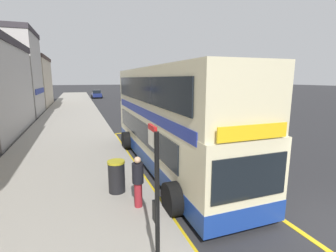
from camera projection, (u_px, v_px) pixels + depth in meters
name	position (u px, v px, depth m)	size (l,w,h in m)	color
ground_plane	(124.00, 106.00, 35.89)	(260.00, 260.00, 0.00)	#28282B
pavement_near	(73.00, 107.00, 33.52)	(6.00, 76.00, 0.14)	gray
double_decker_bus	(168.00, 121.00, 11.08)	(3.17, 11.47, 4.40)	beige
bus_bay_markings	(169.00, 164.00, 11.46)	(3.09, 14.98, 0.01)	gold
bus_stop_sign	(156.00, 193.00, 4.55)	(0.09, 0.51, 2.96)	black
terrace_corner	(13.00, 81.00, 34.72)	(9.39, 11.19, 7.98)	beige
parked_car_teal_behind	(134.00, 94.00, 50.62)	(2.09, 4.20, 1.62)	#196066
parked_car_black_kerbside	(189.00, 108.00, 26.29)	(2.09, 4.20, 1.62)	black
parked_car_navy_across	(97.00, 94.00, 50.31)	(2.09, 4.20, 1.62)	navy
pedestrian_waiting_near_sign	(138.00, 180.00, 7.27)	(0.34, 0.34, 1.57)	maroon
litter_bin	(117.00, 176.00, 8.29)	(0.58, 0.58, 1.10)	black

